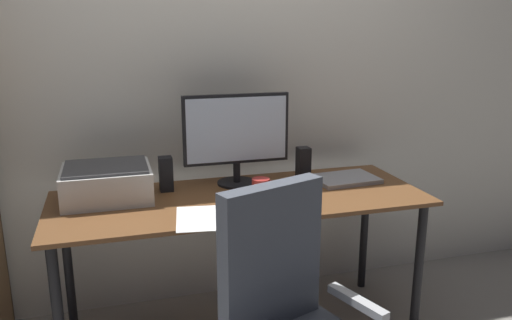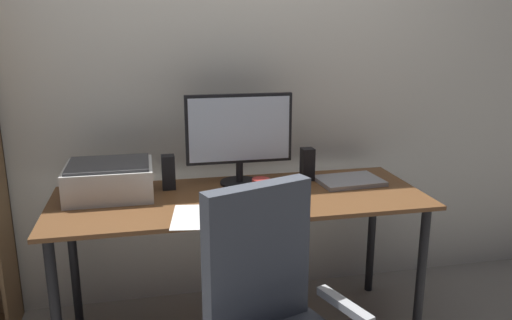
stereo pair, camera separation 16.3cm
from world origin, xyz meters
TOP-DOWN VIEW (x-y plane):
  - back_wall at (0.00, 0.51)m, footprint 6.40×0.10m
  - desk at (0.00, 0.00)m, footprint 1.76×0.67m
  - monitor at (0.03, 0.19)m, footprint 0.54×0.20m
  - keyboard at (0.02, -0.19)m, footprint 0.29×0.12m
  - mouse at (0.23, -0.21)m, footprint 0.08×0.11m
  - coffee_mug at (0.10, -0.02)m, footprint 0.10×0.09m
  - laptop at (0.59, 0.09)m, footprint 0.34×0.25m
  - speaker_left at (-0.33, 0.19)m, footprint 0.06×0.07m
  - speaker_right at (0.39, 0.19)m, footprint 0.06×0.07m
  - printer at (-0.60, 0.14)m, footprint 0.40×0.34m
  - paper_sheet at (-0.23, -0.23)m, footprint 0.25×0.32m

SIDE VIEW (x-z plane):
  - desk at x=0.00m, z-range 0.29..1.03m
  - paper_sheet at x=-0.23m, z-range 0.74..0.74m
  - keyboard at x=0.02m, z-range 0.74..0.76m
  - laptop at x=0.59m, z-range 0.74..0.76m
  - mouse at x=0.23m, z-range 0.74..0.77m
  - coffee_mug at x=0.10m, z-range 0.74..0.83m
  - printer at x=-0.60m, z-range 0.74..0.90m
  - speaker_left at x=-0.33m, z-range 0.74..0.91m
  - speaker_right at x=0.39m, z-range 0.74..0.91m
  - monitor at x=0.03m, z-range 0.77..1.23m
  - back_wall at x=0.00m, z-range 0.00..2.60m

